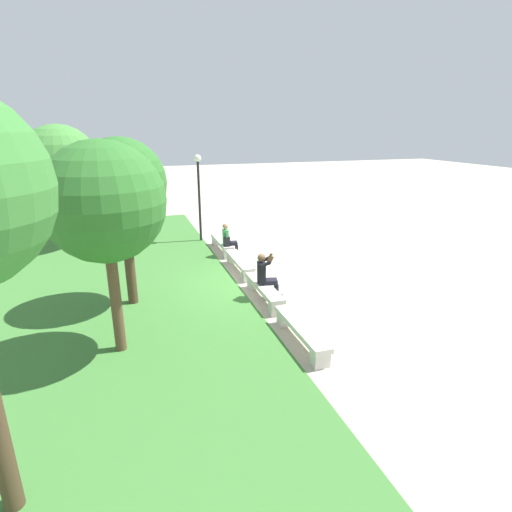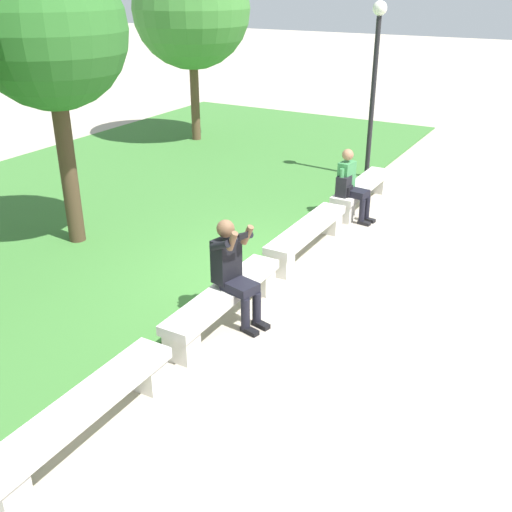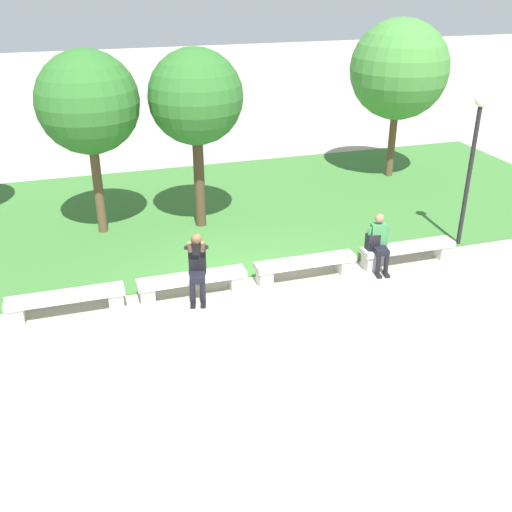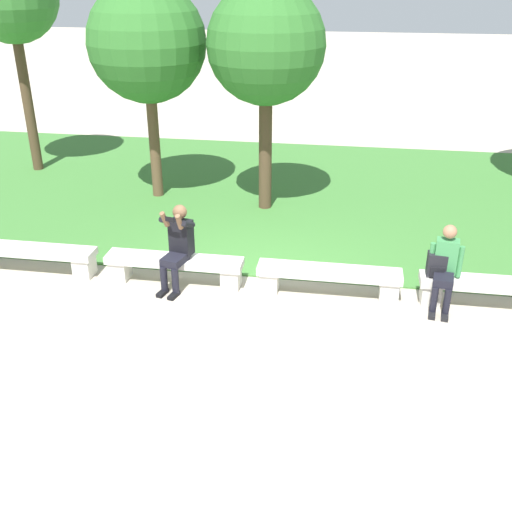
# 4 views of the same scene
# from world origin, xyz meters

# --- Properties ---
(ground_plane) EXTENTS (80.00, 80.00, 0.00)m
(ground_plane) POSITION_xyz_m (0.00, 0.00, 0.00)
(ground_plane) COLOR #B2A593
(grass_strip) EXTENTS (21.49, 8.00, 0.03)m
(grass_strip) POSITION_xyz_m (0.00, 4.38, 0.01)
(grass_strip) COLOR #3D7533
(grass_strip) RESTS_ON ground
(bench_main) EXTENTS (2.19, 0.40, 0.45)m
(bench_main) POSITION_xyz_m (-3.65, 0.00, 0.31)
(bench_main) COLOR beige
(bench_main) RESTS_ON ground
(bench_near) EXTENTS (2.19, 0.40, 0.45)m
(bench_near) POSITION_xyz_m (-1.22, 0.00, 0.31)
(bench_near) COLOR beige
(bench_near) RESTS_ON ground
(bench_mid) EXTENTS (2.19, 0.40, 0.45)m
(bench_mid) POSITION_xyz_m (1.22, 0.00, 0.31)
(bench_mid) COLOR beige
(bench_mid) RESTS_ON ground
(bench_far) EXTENTS (2.19, 0.40, 0.45)m
(bench_far) POSITION_xyz_m (3.65, 0.00, 0.31)
(bench_far) COLOR beige
(bench_far) RESTS_ON ground
(person_photographer) EXTENTS (0.53, 0.78, 1.32)m
(person_photographer) POSITION_xyz_m (-1.12, -0.07, 0.74)
(person_photographer) COLOR black
(person_photographer) RESTS_ON ground
(person_distant) EXTENTS (0.48, 0.71, 1.26)m
(person_distant) POSITION_xyz_m (2.88, -0.07, 0.67)
(person_distant) COLOR black
(person_distant) RESTS_ON ground
(backpack) EXTENTS (0.28, 0.24, 0.43)m
(backpack) POSITION_xyz_m (2.78, 0.03, 0.63)
(backpack) COLOR black
(backpack) RESTS_ON bench_far
(tree_behind_wall) EXTENTS (2.35, 2.35, 4.39)m
(tree_behind_wall) POSITION_xyz_m (-2.69, 3.78, 3.19)
(tree_behind_wall) COLOR brown
(tree_behind_wall) RESTS_ON ground
(tree_left_background) EXTENTS (2.88, 2.88, 4.70)m
(tree_left_background) POSITION_xyz_m (6.25, 5.57, 3.25)
(tree_left_background) COLOR brown
(tree_left_background) RESTS_ON ground
(tree_right_background) EXTENTS (2.23, 2.23, 4.37)m
(tree_right_background) POSITION_xyz_m (-0.27, 3.44, 3.23)
(tree_right_background) COLOR #4C3826
(tree_right_background) RESTS_ON ground
(lamp_post) EXTENTS (0.28, 0.28, 3.54)m
(lamp_post) POSITION_xyz_m (5.33, 0.50, 2.34)
(lamp_post) COLOR black
(lamp_post) RESTS_ON ground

